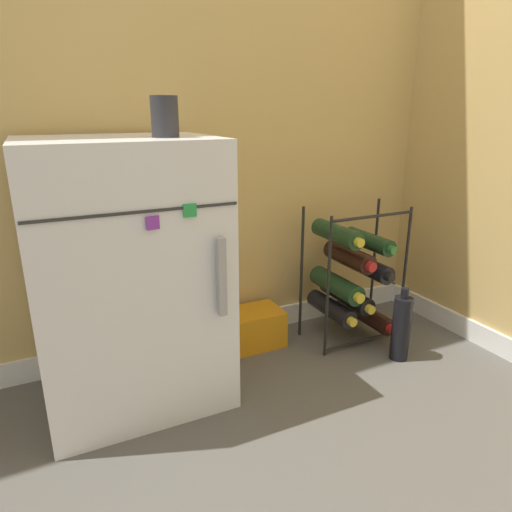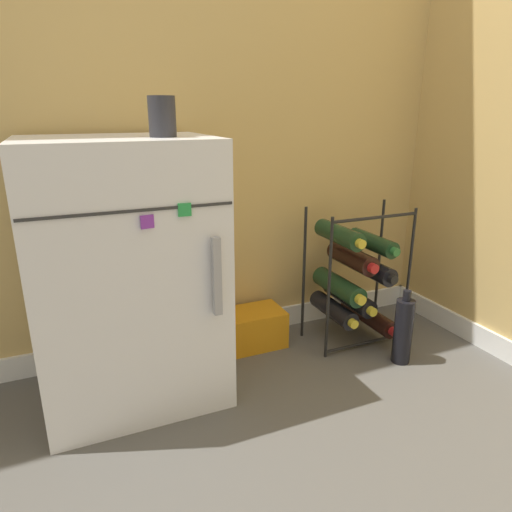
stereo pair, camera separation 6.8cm
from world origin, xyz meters
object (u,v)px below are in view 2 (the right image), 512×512
fridge_top_cup (162,117)px  soda_box (250,329)px  mini_fridge (128,275)px  wine_rack (353,279)px  loose_bottle_floor (403,331)px

fridge_top_cup → soda_box: bearing=30.7°
soda_box → fridge_top_cup: fridge_top_cup is taller
mini_fridge → wine_rack: 0.91m
mini_fridge → wine_rack: size_ratio=1.51×
soda_box → loose_bottle_floor: 0.60m
mini_fridge → soda_box: size_ratio=3.12×
wine_rack → fridge_top_cup: fridge_top_cup is taller
mini_fridge → soda_box: mini_fridge is taller
loose_bottle_floor → soda_box: bearing=144.5°
soda_box → mini_fridge: bearing=-164.1°
wine_rack → soda_box: 0.47m
soda_box → fridge_top_cup: 0.93m
wine_rack → soda_box: bearing=165.0°
wine_rack → soda_box: (-0.41, 0.11, -0.19)m
mini_fridge → soda_box: bearing=15.9°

